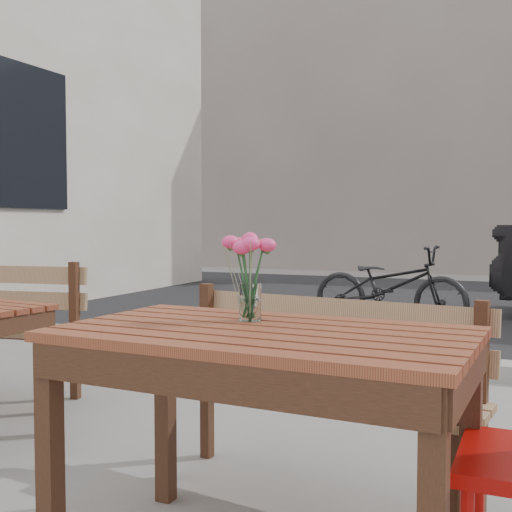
{
  "coord_description": "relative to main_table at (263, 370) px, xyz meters",
  "views": [
    {
      "loc": [
        0.9,
        -1.86,
        1.12
      ],
      "look_at": [
        0.01,
        0.16,
        1.01
      ],
      "focal_mm": 45.0,
      "sensor_mm": 36.0,
      "label": 1
    }
  ],
  "objects": [
    {
      "name": "street",
      "position": [
        -0.12,
        5.09,
        -0.63
      ],
      "size": [
        30.0,
        8.12,
        0.12
      ],
      "color": "black",
      "rests_on": "ground"
    },
    {
      "name": "backdrop_buildings",
      "position": [
        0.05,
        14.42,
        2.94
      ],
      "size": [
        15.5,
        4.0,
        8.0
      ],
      "color": "gray",
      "rests_on": "ground"
    },
    {
      "name": "main_table",
      "position": [
        0.0,
        0.0,
        0.0
      ],
      "size": [
        1.31,
        0.8,
        0.79
      ],
      "rotation": [
        0.0,
        0.0,
        -0.04
      ],
      "color": "maroon",
      "rests_on": "ground"
    },
    {
      "name": "main_bench",
      "position": [
        -0.03,
        0.68,
        -0.14
      ],
      "size": [
        1.42,
        0.58,
        0.85
      ],
      "rotation": [
        0.0,
        0.0,
        -0.13
      ],
      "color": "olive",
      "rests_on": "ground"
    },
    {
      "name": "main_vase",
      "position": [
        -0.11,
        0.14,
        0.32
      ],
      "size": [
        0.16,
        0.16,
        0.3
      ],
      "color": "white",
      "rests_on": "main_table"
    },
    {
      "name": "bicycle",
      "position": [
        -0.66,
        5.05,
        -0.22
      ],
      "size": [
        1.72,
        0.73,
        0.88
      ],
      "primitive_type": "imported",
      "rotation": [
        0.0,
        0.0,
        1.49
      ],
      "color": "black",
      "rests_on": "ground"
    }
  ]
}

